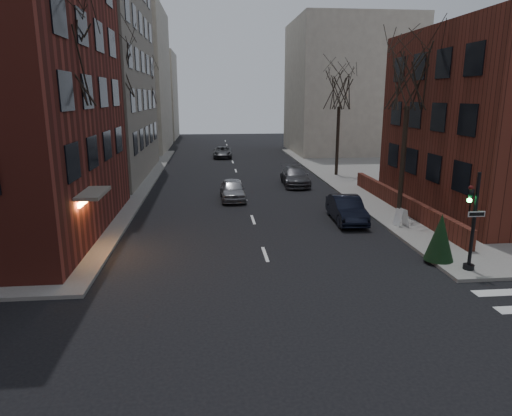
{
  "coord_description": "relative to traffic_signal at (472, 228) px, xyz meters",
  "views": [
    {
      "loc": [
        -2.36,
        -7.52,
        7.02
      ],
      "look_at": [
        -0.34,
        12.75,
        2.0
      ],
      "focal_mm": 32.0,
      "sensor_mm": 36.0,
      "label": 1
    }
  ],
  "objects": [
    {
      "name": "car_lane_silver",
      "position": [
        -8.85,
        14.47,
        -1.2
      ],
      "size": [
        1.76,
        4.21,
        1.42
      ],
      "primitive_type": "imported",
      "rotation": [
        0.0,
        0.0,
        0.02
      ],
      "color": "gray",
      "rests_on": "ground"
    },
    {
      "name": "low_wall_right",
      "position": [
        1.36,
        10.01,
        -1.26
      ],
      "size": [
        0.35,
        16.0,
        1.0
      ],
      "primitive_type": "cube",
      "color": "#5D241A",
      "rests_on": "sidewalk_far_right"
    },
    {
      "name": "evergreen_shrub",
      "position": [
        -0.64,
        1.17,
        -0.74
      ],
      "size": [
        1.47,
        1.47,
        2.04
      ],
      "primitive_type": "cone",
      "rotation": [
        0.0,
        0.0,
        -0.23
      ],
      "color": "black",
      "rests_on": "sidewalk_far_right"
    },
    {
      "name": "building_distant_la",
      "position": [
        -22.94,
        46.01,
        7.09
      ],
      "size": [
        14.0,
        16.0,
        18.0
      ],
      "primitive_type": "cube",
      "color": "beige",
      "rests_on": "ground"
    },
    {
      "name": "tree_left_a",
      "position": [
        -16.74,
        5.01,
        6.56
      ],
      "size": [
        4.18,
        4.18,
        10.26
      ],
      "color": "#2D231C",
      "rests_on": "sidewalk_far_left"
    },
    {
      "name": "tree_left_c",
      "position": [
        -16.74,
        31.01,
        6.12
      ],
      "size": [
        3.96,
        3.96,
        9.72
      ],
      "color": "#2D231C",
      "rests_on": "sidewalk_far_left"
    },
    {
      "name": "car_lane_far",
      "position": [
        -8.93,
        36.81,
        -1.27
      ],
      "size": [
        2.26,
        4.64,
        1.27
      ],
      "primitive_type": "imported",
      "rotation": [
        0.0,
        0.0,
        -0.03
      ],
      "color": "#3F4044",
      "rests_on": "ground"
    },
    {
      "name": "sandwich_board",
      "position": [
        -0.09,
        6.44,
        -1.28
      ],
      "size": [
        0.55,
        0.68,
        0.95
      ],
      "primitive_type": "cube",
      "rotation": [
        0.0,
        0.0,
        0.25
      ],
      "color": "white",
      "rests_on": "sidewalk_far_right"
    },
    {
      "name": "building_distant_lb",
      "position": [
        -20.94,
        63.01,
        5.09
      ],
      "size": [
        10.0,
        12.0,
        14.0
      ],
      "primitive_type": "cube",
      "color": "beige",
      "rests_on": "ground"
    },
    {
      "name": "streetlamp_near",
      "position": [
        -16.14,
        13.01,
        2.33
      ],
      "size": [
        0.36,
        0.36,
        6.28
      ],
      "color": "black",
      "rests_on": "sidewalk_far_left"
    },
    {
      "name": "building_left_tan",
      "position": [
        -24.94,
        25.01,
        12.09
      ],
      "size": [
        18.0,
        18.0,
        28.0
      ],
      "primitive_type": "cube",
      "color": "gray",
      "rests_on": "ground"
    },
    {
      "name": "tree_right_b",
      "position": [
        0.86,
        23.01,
        5.68
      ],
      "size": [
        3.74,
        3.74,
        9.18
      ],
      "color": "#2D231C",
      "rests_on": "sidewalk_far_right"
    },
    {
      "name": "tree_left_b",
      "position": [
        -16.74,
        17.01,
        7.0
      ],
      "size": [
        4.4,
        4.4,
        10.8
      ],
      "color": "#2D231C",
      "rests_on": "sidewalk_far_left"
    },
    {
      "name": "car_lane_gray",
      "position": [
        -3.58,
        19.23,
        -1.19
      ],
      "size": [
        2.21,
        5.05,
        1.44
      ],
      "primitive_type": "imported",
      "rotation": [
        0.0,
        0.0,
        -0.04
      ],
      "color": "#424247",
      "rests_on": "ground"
    },
    {
      "name": "tree_right_a",
      "position": [
        0.86,
        9.01,
        6.12
      ],
      "size": [
        3.96,
        3.96,
        9.72
      ],
      "color": "#2D231C",
      "rests_on": "sidewalk_far_right"
    },
    {
      "name": "parked_sedan",
      "position": [
        -2.65,
        8.1,
        -1.18
      ],
      "size": [
        1.73,
        4.49,
        1.46
      ],
      "primitive_type": "imported",
      "rotation": [
        0.0,
        0.0,
        -0.04
      ],
      "color": "black",
      "rests_on": "ground"
    },
    {
      "name": "traffic_signal",
      "position": [
        0.0,
        0.0,
        0.0
      ],
      "size": [
        0.76,
        0.44,
        4.0
      ],
      "color": "black",
      "rests_on": "sidewalk_far_right"
    },
    {
      "name": "streetlamp_far",
      "position": [
        -16.14,
        33.01,
        2.33
      ],
      "size": [
        0.36,
        0.36,
        6.28
      ],
      "color": "black",
      "rests_on": "sidewalk_far_left"
    },
    {
      "name": "building_distant_ra",
      "position": [
        7.06,
        41.01,
        6.09
      ],
      "size": [
        14.0,
        14.0,
        16.0
      ],
      "primitive_type": "cube",
      "color": "beige",
      "rests_on": "ground"
    }
  ]
}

